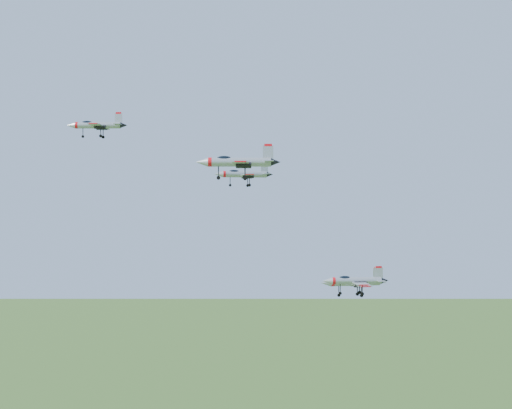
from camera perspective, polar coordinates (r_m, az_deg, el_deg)
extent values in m
cylinder|color=#999FA5|center=(134.88, -12.53, 6.21)|extent=(8.40, 2.34, 1.20)
cone|color=#999FA5|center=(136.07, -14.59, 6.15)|extent=(1.81, 1.42, 1.20)
cone|color=black|center=(133.91, -10.52, 6.25)|extent=(1.42, 1.19, 1.02)
ellipsoid|color=black|center=(135.40, -13.38, 6.38)|extent=(2.13, 1.14, 0.76)
cube|color=#999FA5|center=(132.31, -12.70, 6.24)|extent=(2.67, 4.32, 0.13)
cube|color=#999FA5|center=(137.32, -12.22, 5.99)|extent=(2.67, 4.32, 0.13)
cube|color=#999FA5|center=(134.25, -10.95, 6.77)|extent=(1.39, 0.30, 1.94)
cube|color=red|center=(134.38, -10.94, 7.20)|extent=(1.02, 0.27, 0.32)
cylinder|color=#999FA5|center=(123.73, -0.91, 2.43)|extent=(7.69, 1.43, 1.11)
cone|color=#999FA5|center=(123.08, -3.02, 2.45)|extent=(1.58, 1.17, 1.11)
cone|color=black|center=(124.52, 1.10, 2.42)|extent=(1.23, 0.99, 0.94)
ellipsoid|color=black|center=(123.47, -1.77, 2.63)|extent=(1.90, 0.87, 0.70)
cube|color=#999FA5|center=(121.40, -0.65, 2.39)|extent=(2.11, 3.82, 0.12)
cube|color=#999FA5|center=(126.10, -1.01, 2.28)|extent=(2.11, 3.82, 0.12)
cube|color=#999FA5|center=(124.40, 0.68, 2.95)|extent=(1.28, 0.16, 1.79)
cube|color=red|center=(124.46, 0.68, 3.38)|extent=(0.94, 0.16, 0.30)
cylinder|color=#999FA5|center=(99.00, -1.33, 3.41)|extent=(8.83, 2.37, 1.26)
cone|color=#999FA5|center=(99.22, -4.37, 3.40)|extent=(1.89, 1.48, 1.26)
cone|color=black|center=(99.04, 1.59, 3.41)|extent=(1.49, 1.24, 1.07)
ellipsoid|color=black|center=(99.09, -2.57, 3.68)|extent=(2.23, 1.17, 0.80)
cube|color=#999FA5|center=(96.26, -1.25, 3.38)|extent=(2.76, 4.52, 0.14)
cube|color=#999FA5|center=(101.69, -1.20, 3.17)|extent=(2.76, 4.52, 0.14)
cube|color=#999FA5|center=(99.11, 0.97, 4.17)|extent=(1.46, 0.30, 2.04)
cube|color=red|center=(99.20, 0.97, 4.78)|extent=(1.08, 0.27, 0.34)
cylinder|color=#999FA5|center=(128.64, 7.93, -6.17)|extent=(9.13, 1.84, 1.31)
cone|color=#999FA5|center=(126.98, 5.60, -6.25)|extent=(1.89, 1.41, 1.31)
cone|color=black|center=(130.43, 10.12, -6.09)|extent=(1.47, 1.19, 1.11)
ellipsoid|color=black|center=(127.89, 6.99, -5.98)|extent=(2.27, 1.07, 0.83)
cube|color=#999FA5|center=(126.08, 8.44, -6.40)|extent=(2.57, 4.56, 0.14)
cube|color=#999FA5|center=(131.39, 7.61, -6.16)|extent=(2.57, 4.56, 0.14)
cube|color=#999FA5|center=(129.91, 9.66, -5.51)|extent=(1.52, 0.21, 2.12)
cube|color=red|center=(129.82, 9.66, -5.02)|extent=(1.12, 0.21, 0.35)
cylinder|color=#999FA5|center=(112.83, 8.05, -6.06)|extent=(7.80, 1.52, 1.12)
cone|color=#999FA5|center=(111.90, 5.71, -6.10)|extent=(1.61, 1.20, 1.12)
cone|color=black|center=(113.90, 10.26, -6.00)|extent=(1.25, 1.01, 0.95)
ellipsoid|color=black|center=(112.39, 7.10, -5.86)|extent=(1.93, 0.90, 0.71)
cube|color=#999FA5|center=(110.55, 8.42, -6.28)|extent=(2.17, 3.89, 0.12)
cube|color=#999FA5|center=(115.23, 7.87, -6.05)|extent=(2.17, 3.89, 0.12)
cube|color=#999FA5|center=(113.55, 9.79, -5.43)|extent=(1.29, 0.17, 1.81)
cube|color=red|center=(113.47, 9.79, -4.95)|extent=(0.95, 0.17, 0.30)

